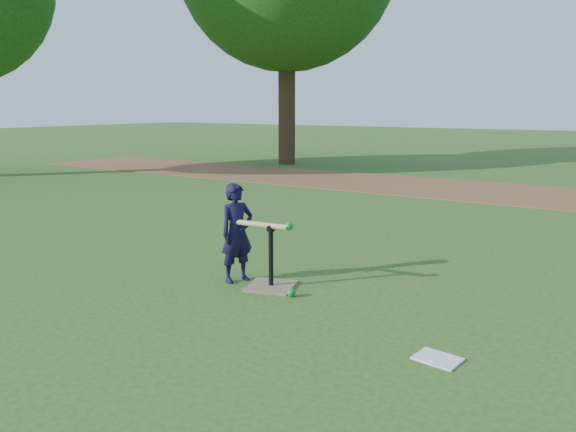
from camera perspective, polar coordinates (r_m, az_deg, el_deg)
The scene contains 7 objects.
ground at distance 5.55m, azimuth -4.53°, elevation -6.94°, with size 80.00×80.00×0.00m, color #285116.
dirt_strip at distance 12.23m, azimuth 17.33°, elevation 2.58°, with size 24.00×3.00×0.01m, color brown.
child at distance 5.54m, azimuth -5.21°, elevation -1.72°, with size 0.36×0.23×0.98m, color black.
wiffle_ball_ground at distance 5.17m, azimuth 0.35°, elevation -7.80°, with size 0.08×0.08×0.08m, color #0C892B.
clipboard at distance 4.12m, azimuth 14.95°, elevation -13.83°, with size 0.30×0.23×0.01m, color white.
batting_tee at distance 5.42m, azimuth -1.73°, elevation -6.12°, with size 0.54×0.54×0.61m.
swing_action at distance 5.33m, azimuth -2.62°, elevation -0.87°, with size 0.68×0.16×0.08m.
Camera 1 is at (3.22, -4.18, 1.72)m, focal length 35.00 mm.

